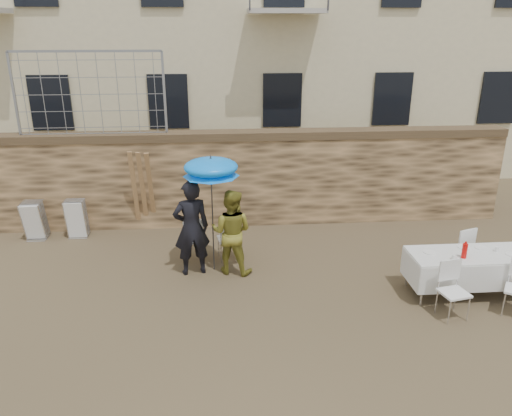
{
  "coord_description": "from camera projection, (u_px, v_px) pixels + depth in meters",
  "views": [
    {
      "loc": [
        -0.27,
        -6.27,
        4.55
      ],
      "look_at": [
        0.4,
        2.2,
        1.4
      ],
      "focal_mm": 35.0,
      "sensor_mm": 36.0,
      "label": 1
    }
  ],
  "objects": [
    {
      "name": "ground",
      "position": [
        241.0,
        347.0,
        7.46
      ],
      "size": [
        80.0,
        80.0,
        0.0
      ],
      "primitive_type": "plane",
      "color": "brown",
      "rests_on": "ground"
    },
    {
      "name": "stone_wall",
      "position": [
        230.0,
        179.0,
        11.75
      ],
      "size": [
        13.0,
        0.5,
        2.2
      ],
      "primitive_type": "cube",
      "color": "olive",
      "rests_on": "ground"
    },
    {
      "name": "chain_link_fence",
      "position": [
        90.0,
        94.0,
        10.83
      ],
      "size": [
        3.2,
        0.06,
        1.8
      ],
      "primitive_type": null,
      "color": "gray",
      "rests_on": "stone_wall"
    },
    {
      "name": "man_suit",
      "position": [
        191.0,
        228.0,
        9.37
      ],
      "size": [
        0.76,
        0.58,
        1.87
      ],
      "primitive_type": "imported",
      "rotation": [
        0.0,
        0.0,
        3.36
      ],
      "color": "black",
      "rests_on": "ground"
    },
    {
      "name": "woman_dress",
      "position": [
        231.0,
        232.0,
        9.46
      ],
      "size": [
        0.97,
        0.86,
        1.67
      ],
      "primitive_type": "imported",
      "rotation": [
        0.0,
        0.0,
        2.81
      ],
      "color": "gold",
      "rests_on": "ground"
    },
    {
      "name": "umbrella",
      "position": [
        211.0,
        170.0,
        9.12
      ],
      "size": [
        1.04,
        1.04,
        2.14
      ],
      "color": "#3F3F44",
      "rests_on": "ground"
    },
    {
      "name": "couple_chair_left",
      "position": [
        194.0,
        238.0,
        10.05
      ],
      "size": [
        0.51,
        0.51,
        0.96
      ],
      "primitive_type": null,
      "rotation": [
        0.0,
        0.0,
        3.2
      ],
      "color": "white",
      "rests_on": "ground"
    },
    {
      "name": "couple_chair_right",
      "position": [
        228.0,
        237.0,
        10.1
      ],
      "size": [
        0.55,
        0.55,
        0.96
      ],
      "primitive_type": null,
      "rotation": [
        0.0,
        0.0,
        3.29
      ],
      "color": "white",
      "rests_on": "ground"
    },
    {
      "name": "banquet_table",
      "position": [
        470.0,
        256.0,
        8.72
      ],
      "size": [
        2.1,
        0.85,
        0.78
      ],
      "color": "silver",
      "rests_on": "ground"
    },
    {
      "name": "soda_bottle",
      "position": [
        465.0,
        251.0,
        8.51
      ],
      "size": [
        0.09,
        0.09,
        0.26
      ],
      "primitive_type": "cylinder",
      "color": "red",
      "rests_on": "banquet_table"
    },
    {
      "name": "table_chair_front_left",
      "position": [
        454.0,
        291.0,
        8.06
      ],
      "size": [
        0.57,
        0.57,
        0.96
      ],
      "primitive_type": null,
      "rotation": [
        0.0,
        0.0,
        0.21
      ],
      "color": "white",
      "rests_on": "ground"
    },
    {
      "name": "table_chair_back",
      "position": [
        458.0,
        249.0,
        9.57
      ],
      "size": [
        0.61,
        0.61,
        0.96
      ],
      "primitive_type": null,
      "rotation": [
        0.0,
        0.0,
        3.46
      ],
      "color": "white",
      "rests_on": "ground"
    },
    {
      "name": "chair_stack_left",
      "position": [
        37.0,
        217.0,
        11.19
      ],
      "size": [
        0.46,
        0.47,
        0.92
      ],
      "primitive_type": null,
      "color": "white",
      "rests_on": "ground"
    },
    {
      "name": "chair_stack_right",
      "position": [
        78.0,
        216.0,
        11.25
      ],
      "size": [
        0.46,
        0.4,
        0.92
      ],
      "primitive_type": null,
      "color": "white",
      "rests_on": "ground"
    },
    {
      "name": "wood_planks",
      "position": [
        148.0,
        191.0,
        11.25
      ],
      "size": [
        0.7,
        0.2,
        2.0
      ],
      "primitive_type": null,
      "color": "#A37749",
      "rests_on": "ground"
    }
  ]
}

